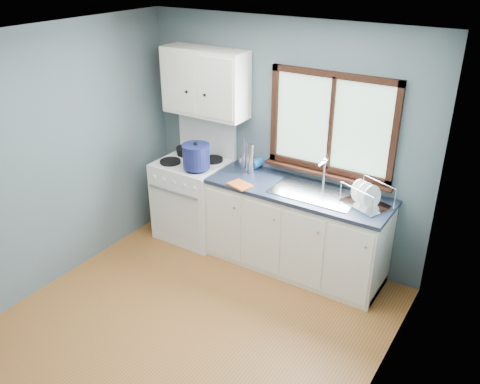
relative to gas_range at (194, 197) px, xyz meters
The scene contains 18 objects.
floor 1.82m from the gas_range, 57.18° to the right, with size 3.20×3.60×0.02m, color #9D5F2A.
ceiling 2.67m from the gas_range, 57.18° to the right, with size 3.20×3.60×0.02m, color white.
wall_back 1.26m from the gas_range, 19.54° to the left, with size 3.20×0.02×2.50m, color #526266.
wall_left 1.78m from the gas_range, 114.14° to the right, with size 0.02×3.60×2.50m, color #526266.
wall_right 3.05m from the gas_range, 29.91° to the right, with size 0.02×3.60×2.50m, color #526266.
gas_range is the anchor object (origin of this frame).
base_cabinets 1.31m from the gas_range, ahead, with size 1.85×0.60×0.88m.
countertop 1.37m from the gas_range, ahead, with size 1.89×0.64×0.04m, color black.
sink 1.53m from the gas_range, ahead, with size 0.84×0.46×0.44m.
window 1.81m from the gas_range, 11.37° to the left, with size 1.36×0.10×1.03m.
upper_cabinets 1.32m from the gas_range, 56.70° to the left, with size 0.95×0.35×0.70m.
skillet 0.55m from the gas_range, 139.95° to the left, with size 0.39×0.32×0.05m.
stockpot 0.65m from the gas_range, 40.79° to the right, with size 0.37×0.37×0.29m.
utensil_crock 0.78m from the gas_range, 17.37° to the left, with size 0.14×0.14×0.34m.
thermos 0.92m from the gas_range, ahead, with size 0.08×0.08×0.32m, color silver.
soap_bottle 0.90m from the gas_range, 15.90° to the left, with size 0.11×0.11×0.28m, color blue.
dish_towel 0.92m from the gas_range, 16.13° to the right, with size 0.23×0.17×0.02m, color #C95A1E.
dish_rack 2.04m from the gas_range, ahead, with size 0.51×0.46×0.22m.
Camera 1 is at (2.31, -2.64, 3.09)m, focal length 38.00 mm.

